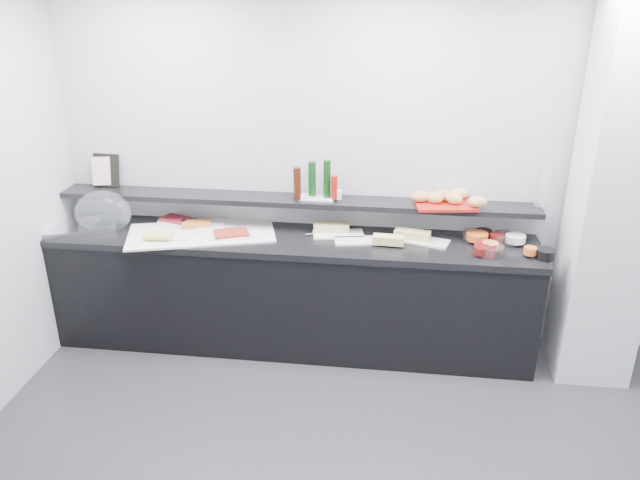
# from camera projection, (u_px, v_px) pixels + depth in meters

# --- Properties ---
(back_wall) EXTENTS (5.00, 0.02, 2.70)m
(back_wall) POSITION_uv_depth(u_px,v_px,m) (390.00, 171.00, 4.61)
(back_wall) COLOR #B3B6BA
(back_wall) RESTS_ON ground
(column) EXTENTS (0.50, 0.50, 2.70)m
(column) POSITION_uv_depth(u_px,v_px,m) (616.00, 194.00, 4.12)
(column) COLOR silver
(column) RESTS_ON ground
(buffet_cabinet) EXTENTS (3.60, 0.60, 0.85)m
(buffet_cabinet) POSITION_uv_depth(u_px,v_px,m) (292.00, 295.00, 4.78)
(buffet_cabinet) COLOR black
(buffet_cabinet) RESTS_ON ground
(counter_top) EXTENTS (3.62, 0.62, 0.05)m
(counter_top) POSITION_uv_depth(u_px,v_px,m) (291.00, 241.00, 4.61)
(counter_top) COLOR black
(counter_top) RESTS_ON buffet_cabinet
(wall_shelf) EXTENTS (3.60, 0.25, 0.04)m
(wall_shelf) POSITION_uv_depth(u_px,v_px,m) (294.00, 200.00, 4.67)
(wall_shelf) COLOR black
(wall_shelf) RESTS_ON back_wall
(cloche_base) EXTENTS (0.60, 0.51, 0.04)m
(cloche_base) POSITION_uv_depth(u_px,v_px,m) (82.00, 227.00, 4.75)
(cloche_base) COLOR silver
(cloche_base) RESTS_ON counter_top
(cloche_dome) EXTENTS (0.47, 0.36, 0.34)m
(cloche_dome) POSITION_uv_depth(u_px,v_px,m) (103.00, 213.00, 4.73)
(cloche_dome) COLOR white
(cloche_dome) RESTS_ON cloche_base
(linen_runner) EXTENTS (1.17, 0.79, 0.01)m
(linen_runner) POSITION_uv_depth(u_px,v_px,m) (202.00, 233.00, 4.66)
(linen_runner) COLOR white
(linen_runner) RESTS_ON counter_top
(platter_meat_a) EXTENTS (0.34, 0.26, 0.01)m
(platter_meat_a) POSITION_uv_depth(u_px,v_px,m) (177.00, 223.00, 4.80)
(platter_meat_a) COLOR white
(platter_meat_a) RESTS_ON linen_runner
(food_meat_a) EXTENTS (0.25, 0.20, 0.02)m
(food_meat_a) POSITION_uv_depth(u_px,v_px,m) (176.00, 219.00, 4.84)
(food_meat_a) COLOR maroon
(food_meat_a) RESTS_ON platter_meat_a
(platter_salmon) EXTENTS (0.35, 0.26, 0.01)m
(platter_salmon) POSITION_uv_depth(u_px,v_px,m) (204.00, 223.00, 4.80)
(platter_salmon) COLOR white
(platter_salmon) RESTS_ON linen_runner
(food_salmon) EXTENTS (0.25, 0.20, 0.02)m
(food_salmon) POSITION_uv_depth(u_px,v_px,m) (196.00, 223.00, 4.76)
(food_salmon) COLOR #CA6C29
(food_salmon) RESTS_ON platter_salmon
(platter_cheese) EXTENTS (0.31, 0.22, 0.01)m
(platter_cheese) POSITION_uv_depth(u_px,v_px,m) (174.00, 235.00, 4.59)
(platter_cheese) COLOR white
(platter_cheese) RESTS_ON linen_runner
(food_cheese) EXTENTS (0.21, 0.14, 0.02)m
(food_cheese) POSITION_uv_depth(u_px,v_px,m) (159.00, 235.00, 4.53)
(food_cheese) COLOR #EAC05B
(food_cheese) RESTS_ON platter_cheese
(platter_meat_b) EXTENTS (0.33, 0.26, 0.01)m
(platter_meat_b) POSITION_uv_depth(u_px,v_px,m) (229.00, 235.00, 4.59)
(platter_meat_b) COLOR white
(platter_meat_b) RESTS_ON linen_runner
(food_meat_b) EXTENTS (0.29, 0.24, 0.02)m
(food_meat_b) POSITION_uv_depth(u_px,v_px,m) (231.00, 233.00, 4.58)
(food_meat_b) COLOR maroon
(food_meat_b) RESTS_ON platter_meat_b
(sandwich_plate_left) EXTENTS (0.40, 0.23, 0.01)m
(sandwich_plate_left) POSITION_uv_depth(u_px,v_px,m) (338.00, 234.00, 4.64)
(sandwich_plate_left) COLOR white
(sandwich_plate_left) RESTS_ON counter_top
(sandwich_food_left) EXTENTS (0.28, 0.15, 0.06)m
(sandwich_food_left) POSITION_uv_depth(u_px,v_px,m) (331.00, 227.00, 4.67)
(sandwich_food_left) COLOR #DFB275
(sandwich_food_left) RESTS_ON sandwich_plate_left
(tongs_left) EXTENTS (0.15, 0.08, 0.01)m
(tongs_left) POSITION_uv_depth(u_px,v_px,m) (316.00, 233.00, 4.63)
(tongs_left) COLOR #A9ABAF
(tongs_left) RESTS_ON sandwich_plate_left
(sandwich_plate_mid) EXTENTS (0.37, 0.21, 0.01)m
(sandwich_plate_mid) POSITION_uv_depth(u_px,v_px,m) (359.00, 241.00, 4.53)
(sandwich_plate_mid) COLOR white
(sandwich_plate_mid) RESTS_ON counter_top
(sandwich_food_mid) EXTENTS (0.23, 0.10, 0.06)m
(sandwich_food_mid) POSITION_uv_depth(u_px,v_px,m) (388.00, 240.00, 4.44)
(sandwich_food_mid) COLOR #D0BB6D
(sandwich_food_mid) RESTS_ON sandwich_plate_mid
(tongs_mid) EXTENTS (0.16, 0.02, 0.01)m
(tongs_mid) POSITION_uv_depth(u_px,v_px,m) (350.00, 242.00, 4.48)
(tongs_mid) COLOR silver
(tongs_mid) RESTS_ON sandwich_plate_mid
(sandwich_plate_right) EXTENTS (0.41, 0.27, 0.01)m
(sandwich_plate_right) POSITION_uv_depth(u_px,v_px,m) (422.00, 241.00, 4.53)
(sandwich_plate_right) COLOR white
(sandwich_plate_right) RESTS_ON counter_top
(sandwich_food_right) EXTENTS (0.27, 0.15, 0.06)m
(sandwich_food_right) POSITION_uv_depth(u_px,v_px,m) (412.00, 235.00, 4.53)
(sandwich_food_right) COLOR #E6C978
(sandwich_food_right) RESTS_ON sandwich_plate_right
(tongs_right) EXTENTS (0.16, 0.03, 0.01)m
(tongs_right) POSITION_uv_depth(u_px,v_px,m) (409.00, 240.00, 4.51)
(tongs_right) COLOR #ABADB2
(tongs_right) RESTS_ON sandwich_plate_right
(bowl_glass_fruit) EXTENTS (0.19, 0.19, 0.07)m
(bowl_glass_fruit) POSITION_uv_depth(u_px,v_px,m) (473.00, 236.00, 4.54)
(bowl_glass_fruit) COLOR silver
(bowl_glass_fruit) RESTS_ON counter_top
(fill_glass_fruit) EXTENTS (0.21, 0.21, 0.05)m
(fill_glass_fruit) POSITION_uv_depth(u_px,v_px,m) (477.00, 236.00, 4.50)
(fill_glass_fruit) COLOR #DB5C1D
(fill_glass_fruit) RESTS_ON bowl_glass_fruit
(bowl_black_jam) EXTENTS (0.15, 0.15, 0.07)m
(bowl_black_jam) POSITION_uv_depth(u_px,v_px,m) (483.00, 234.00, 4.56)
(bowl_black_jam) COLOR black
(bowl_black_jam) RESTS_ON counter_top
(fill_black_jam) EXTENTS (0.11, 0.11, 0.05)m
(fill_black_jam) POSITION_uv_depth(u_px,v_px,m) (497.00, 237.00, 4.48)
(fill_black_jam) COLOR #530B0E
(fill_black_jam) RESTS_ON bowl_black_jam
(bowl_glass_cream) EXTENTS (0.25, 0.25, 0.07)m
(bowl_glass_cream) POSITION_uv_depth(u_px,v_px,m) (505.00, 239.00, 4.49)
(bowl_glass_cream) COLOR silver
(bowl_glass_cream) RESTS_ON counter_top
(fill_glass_cream) EXTENTS (0.18, 0.18, 0.05)m
(fill_glass_cream) POSITION_uv_depth(u_px,v_px,m) (515.00, 238.00, 4.47)
(fill_glass_cream) COLOR white
(fill_glass_cream) RESTS_ON bowl_glass_cream
(bowl_red_jam) EXTENTS (0.18, 0.18, 0.07)m
(bowl_red_jam) POSITION_uv_depth(u_px,v_px,m) (485.00, 249.00, 4.32)
(bowl_red_jam) COLOR maroon
(bowl_red_jam) RESTS_ON counter_top
(fill_red_jam) EXTENTS (0.13, 0.13, 0.05)m
(fill_red_jam) POSITION_uv_depth(u_px,v_px,m) (482.00, 250.00, 4.28)
(fill_red_jam) COLOR #550F0C
(fill_red_jam) RESTS_ON bowl_red_jam
(bowl_glass_salmon) EXTENTS (0.19, 0.19, 0.07)m
(bowl_glass_salmon) POSITION_uv_depth(u_px,v_px,m) (491.00, 251.00, 4.29)
(bowl_glass_salmon) COLOR white
(bowl_glass_salmon) RESTS_ON counter_top
(fill_glass_salmon) EXTENTS (0.13, 0.13, 0.05)m
(fill_glass_salmon) POSITION_uv_depth(u_px,v_px,m) (490.00, 246.00, 4.34)
(fill_glass_salmon) COLOR #D36A33
(fill_glass_salmon) RESTS_ON bowl_glass_salmon
(bowl_black_fruit) EXTENTS (0.17, 0.17, 0.07)m
(bowl_black_fruit) POSITION_uv_depth(u_px,v_px,m) (546.00, 254.00, 4.24)
(bowl_black_fruit) COLOR black
(bowl_black_fruit) RESTS_ON counter_top
(fill_black_fruit) EXTENTS (0.12, 0.12, 0.05)m
(fill_black_fruit) POSITION_uv_depth(u_px,v_px,m) (530.00, 251.00, 4.27)
(fill_black_fruit) COLOR orange
(fill_black_fruit) RESTS_ON bowl_black_fruit
(framed_print) EXTENTS (0.22, 0.08, 0.26)m
(framed_print) POSITION_uv_depth(u_px,v_px,m) (106.00, 170.00, 4.87)
(framed_print) COLOR black
(framed_print) RESTS_ON wall_shelf
(print_art) EXTENTS (0.18, 0.08, 0.22)m
(print_art) POSITION_uv_depth(u_px,v_px,m) (103.00, 171.00, 4.85)
(print_art) COLOR beige
(print_art) RESTS_ON framed_print
(condiment_tray) EXTENTS (0.26, 0.17, 0.01)m
(condiment_tray) POSITION_uv_depth(u_px,v_px,m) (317.00, 198.00, 4.65)
(condiment_tray) COLOR silver
(condiment_tray) RESTS_ON wall_shelf
(bottle_green_a) EXTENTS (0.07, 0.07, 0.26)m
(bottle_green_a) POSITION_uv_depth(u_px,v_px,m) (312.00, 179.00, 4.63)
(bottle_green_a) COLOR #0F3713
(bottle_green_a) RESTS_ON condiment_tray
(bottle_brown) EXTENTS (0.07, 0.07, 0.24)m
(bottle_brown) POSITION_uv_depth(u_px,v_px,m) (297.00, 183.00, 4.56)
(bottle_brown) COLOR #37140A
(bottle_brown) RESTS_ON condiment_tray
(bottle_green_b) EXTENTS (0.06, 0.06, 0.28)m
(bottle_green_b) POSITION_uv_depth(u_px,v_px,m) (327.00, 179.00, 4.59)
(bottle_green_b) COLOR black
(bottle_green_b) RESTS_ON condiment_tray
(bottle_hot) EXTENTS (0.06, 0.06, 0.18)m
(bottle_hot) POSITION_uv_depth(u_px,v_px,m) (334.00, 187.00, 4.57)
(bottle_hot) COLOR #A6120B
(bottle_hot) RESTS_ON condiment_tray
(shaker_salt) EXTENTS (0.05, 0.05, 0.07)m
(shaker_salt) POSITION_uv_depth(u_px,v_px,m) (339.00, 195.00, 4.58)
(shaker_salt) COLOR silver
(shaker_salt) RESTS_ON condiment_tray
(shaker_pepper) EXTENTS (0.04, 0.04, 0.07)m
(shaker_pepper) POSITION_uv_depth(u_px,v_px,m) (336.00, 192.00, 4.64)
(shaker_pepper) COLOR silver
(shaker_pepper) RESTS_ON condiment_tray
(bread_tray) EXTENTS (0.46, 0.36, 0.02)m
(bread_tray) POSITION_uv_depth(u_px,v_px,m) (444.00, 204.00, 4.50)
(bread_tray) COLOR #A01911
(bread_tray) RESTS_ON wall_shelf
(bread_roll_ne) EXTENTS (0.17, 0.13, 0.08)m
(bread_roll_ne) POSITION_uv_depth(u_px,v_px,m) (459.00, 193.00, 4.57)
(bread_roll_ne) COLOR #D6B252
(bread_roll_ne) RESTS_ON bread_tray
(bread_roll_sw) EXTENTS (0.18, 0.15, 0.08)m
(bread_roll_sw) POSITION_uv_depth(u_px,v_px,m) (421.00, 196.00, 4.51)
(bread_roll_sw) COLOR #C97D4D
(bread_roll_sw) RESTS_ON bread_tray
(bread_roll_s) EXTENTS (0.14, 0.12, 0.08)m
(bread_roll_s) POSITION_uv_depth(u_px,v_px,m) (454.00, 199.00, 4.46)
(bread_roll_s) COLOR tan
(bread_roll_s) RESTS_ON bread_tray
(bread_roll_se) EXTENTS (0.14, 0.10, 0.08)m
(bread_roll_se) POSITION_uv_depth(u_px,v_px,m) (478.00, 202.00, 4.40)
(bread_roll_se) COLOR tan
(bread_roll_se) RESTS_ON bread_tray
(bread_roll_midw) EXTENTS (0.14, 0.11, 0.08)m
(bread_roll_midw) POSITION_uv_depth(u_px,v_px,m) (435.00, 198.00, 4.48)
(bread_roll_midw) COLOR tan
(bread_roll_midw) RESTS_ON bread_tray
(bread_roll_mide) EXTENTS (0.18, 0.15, 0.08)m
(bread_roll_mide) POSITION_uv_depth(u_px,v_px,m) (443.00, 195.00, 4.54)
(bread_roll_mide) COLOR #B37644
(bread_roll_mide) RESTS_ON bread_tray
(carafe) EXTENTS (0.11, 0.11, 0.30)m
(carafe) POSITION_uv_depth(u_px,v_px,m) (543.00, 189.00, 4.38)
(carafe) COLOR white
(carafe) RESTS_ON wall_shelf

